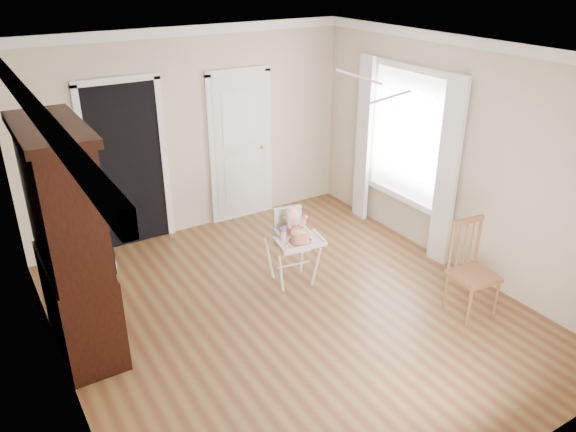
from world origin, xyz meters
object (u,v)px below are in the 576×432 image
high_chair (292,239)px  sippy_cup (283,234)px  cake (300,237)px  china_cabinet (70,243)px  dining_chair (472,272)px

high_chair → sippy_cup: (-0.18, -0.09, 0.15)m
cake → china_cabinet: size_ratio=0.12×
cake → sippy_cup: sippy_cup is taller
high_chair → cake: size_ratio=3.52×
cake → china_cabinet: bearing=172.6°
sippy_cup → dining_chair: size_ratio=0.18×
sippy_cup → dining_chair: dining_chair is taller
high_chair → sippy_cup: high_chair is taller
china_cabinet → sippy_cup: bearing=-4.6°
cake → sippy_cup: (-0.14, 0.12, 0.02)m
sippy_cup → china_cabinet: china_cabinet is taller
cake → dining_chair: size_ratio=0.25×
cake → sippy_cup: bearing=139.3°
sippy_cup → dining_chair: (1.46, -1.39, -0.23)m
sippy_cup → dining_chair: bearing=-43.5°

